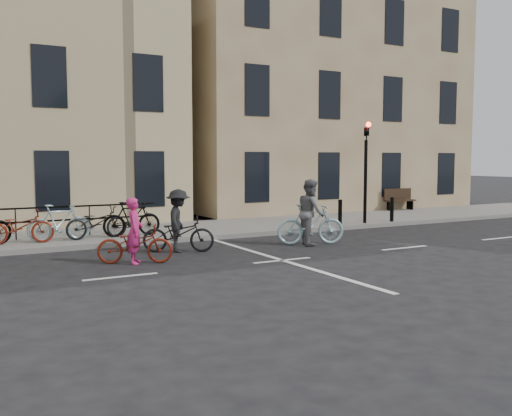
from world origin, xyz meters
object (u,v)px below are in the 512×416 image
cyclist_pink (135,241)px  cyclist_dark (178,227)px  traffic_light (366,159)px  bench (399,198)px  cyclist_grey (311,218)px

cyclist_pink → cyclist_dark: (1.51, 1.05, 0.12)m
traffic_light → bench: (4.80, 3.39, -1.78)m
cyclist_pink → traffic_light: bearing=-49.3°
cyclist_pink → cyclist_grey: size_ratio=0.92×
bench → cyclist_dark: (-12.76, -5.31, -0.01)m
traffic_light → bench: size_ratio=2.44×
traffic_light → cyclist_dark: (-7.96, -1.92, -1.79)m
cyclist_grey → bench: bearing=-36.3°
cyclist_pink → cyclist_grey: bearing=-62.2°
bench → cyclist_pink: 15.62m
bench → cyclist_pink: size_ratio=0.86×
traffic_light → cyclist_pink: size_ratio=2.09×
traffic_light → cyclist_pink: traffic_light is taller
cyclist_pink → cyclist_grey: (5.33, 0.43, 0.22)m
cyclist_pink → cyclist_grey: cyclist_grey is taller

